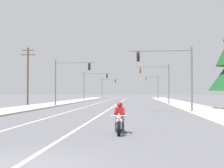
% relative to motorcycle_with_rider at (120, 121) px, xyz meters
% --- Properties ---
extents(ground_plane, '(400.00, 400.00, 0.00)m').
position_rel_motorcycle_with_rider_xyz_m(ground_plane, '(-2.18, -6.71, -0.59)').
color(ground_plane, '#5B5B60').
extents(lane_stripe_center, '(0.16, 100.00, 0.01)m').
position_rel_motorcycle_with_rider_xyz_m(lane_stripe_center, '(-2.28, 38.29, -0.58)').
color(lane_stripe_center, beige).
rests_on(lane_stripe_center, ground).
extents(lane_stripe_left, '(0.16, 100.00, 0.01)m').
position_rel_motorcycle_with_rider_xyz_m(lane_stripe_left, '(-5.84, 38.29, -0.58)').
color(lane_stripe_left, beige).
rests_on(lane_stripe_left, ground).
extents(sidewalk_kerb_right, '(4.40, 110.00, 0.14)m').
position_rel_motorcycle_with_rider_xyz_m(sidewalk_kerb_right, '(7.58, 33.29, -0.52)').
color(sidewalk_kerb_right, '#ADA89E').
rests_on(sidewalk_kerb_right, ground).
extents(sidewalk_kerb_left, '(4.40, 110.00, 0.14)m').
position_rel_motorcycle_with_rider_xyz_m(sidewalk_kerb_left, '(-11.94, 33.29, -0.52)').
color(sidewalk_kerb_left, '#ADA89E').
rests_on(sidewalk_kerb_left, ground).
extents(motorcycle_with_rider, '(0.70, 2.19, 1.46)m').
position_rel_motorcycle_with_rider_xyz_m(motorcycle_with_rider, '(0.00, 0.00, 0.00)').
color(motorcycle_with_rider, black).
rests_on(motorcycle_with_rider, ground).
extents(traffic_signal_near_right, '(5.99, 0.37, 6.20)m').
position_rel_motorcycle_with_rider_xyz_m(traffic_signal_near_right, '(4.18, 15.55, 3.58)').
color(traffic_signal_near_right, slate).
rests_on(traffic_signal_near_right, ground).
extents(traffic_signal_near_left, '(5.43, 0.57, 6.20)m').
position_rel_motorcycle_with_rider_xyz_m(traffic_signal_near_left, '(-8.49, 26.87, 3.55)').
color(traffic_signal_near_left, slate).
rests_on(traffic_signal_near_left, ground).
extents(traffic_signal_mid_right, '(5.24, 0.37, 6.20)m').
position_rel_motorcycle_with_rider_xyz_m(traffic_signal_mid_right, '(4.20, 34.67, 3.53)').
color(traffic_signal_mid_right, slate).
rests_on(traffic_signal_mid_right, ground).
extents(traffic_signal_mid_left, '(5.87, 0.61, 6.20)m').
position_rel_motorcycle_with_rider_xyz_m(traffic_signal_mid_left, '(-8.75, 51.94, 3.57)').
color(traffic_signal_mid_left, slate).
rests_on(traffic_signal_mid_left, ground).
extents(traffic_signal_far_right, '(3.65, 0.37, 6.20)m').
position_rel_motorcycle_with_rider_xyz_m(traffic_signal_far_right, '(5.14, 66.30, 3.43)').
color(traffic_signal_far_right, slate).
rests_on(traffic_signal_far_right, ground).
extents(traffic_signal_far_left, '(5.02, 0.37, 6.20)m').
position_rel_motorcycle_with_rider_xyz_m(traffic_signal_far_left, '(-8.63, 82.67, 3.52)').
color(traffic_signal_far_left, slate).
rests_on(traffic_signal_far_left, ground).
extents(utility_pole_left_near, '(2.12, 0.26, 8.56)m').
position_rel_motorcycle_with_rider_xyz_m(utility_pole_left_near, '(-15.48, 31.38, 4.03)').
color(utility_pole_left_near, brown).
rests_on(utility_pole_left_near, ground).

